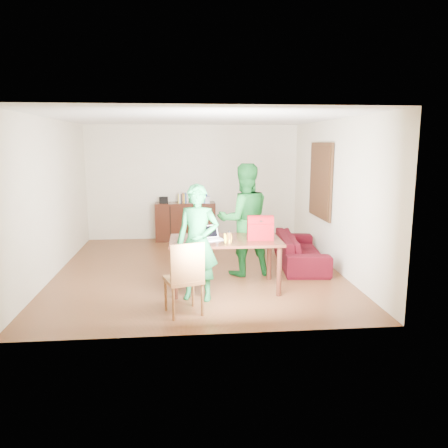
{
  "coord_description": "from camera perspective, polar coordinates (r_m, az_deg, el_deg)",
  "views": [
    {
      "loc": [
        -0.26,
        -7.69,
        2.28
      ],
      "look_at": [
        0.39,
        -0.88,
        1.01
      ],
      "focal_mm": 35.0,
      "sensor_mm": 36.0,
      "label": 1
    }
  ],
  "objects": [
    {
      "name": "bottle",
      "position": [
        6.47,
        0.68,
        -1.77
      ],
      "size": [
        0.08,
        0.08,
        0.19
      ],
      "primitive_type": "cylinder",
      "rotation": [
        0.0,
        0.0,
        -0.23
      ],
      "color": "#543213",
      "rests_on": "table"
    },
    {
      "name": "chair",
      "position": [
        5.96,
        -5.26,
        -8.93
      ],
      "size": [
        0.57,
        0.56,
        1.01
      ],
      "rotation": [
        0.0,
        0.0,
        0.31
      ],
      "color": "brown",
      "rests_on": "ground"
    },
    {
      "name": "sofa",
      "position": [
        8.41,
        9.94,
        -3.32
      ],
      "size": [
        0.97,
        2.04,
        0.58
      ],
      "primitive_type": "imported",
      "rotation": [
        0.0,
        0.0,
        1.47
      ],
      "color": "#340706",
      "rests_on": "ground"
    },
    {
      "name": "person_near",
      "position": [
        6.34,
        -3.45,
        -2.46
      ],
      "size": [
        0.71,
        0.56,
        1.71
      ],
      "primitive_type": "imported",
      "rotation": [
        0.0,
        0.0,
        -0.27
      ],
      "color": "#15622F",
      "rests_on": "ground"
    },
    {
      "name": "person_far",
      "position": [
        7.56,
        2.65,
        0.56
      ],
      "size": [
        1.03,
        0.86,
        1.94
      ],
      "primitive_type": "imported",
      "rotation": [
        0.0,
        0.0,
        3.28
      ],
      "color": "#12511B",
      "rests_on": "ground"
    },
    {
      "name": "table",
      "position": [
        6.82,
        0.16,
        -2.83
      ],
      "size": [
        1.73,
        0.98,
        0.8
      ],
      "rotation": [
        0.0,
        0.0,
        -0.01
      ],
      "color": "black",
      "rests_on": "ground"
    },
    {
      "name": "room",
      "position": [
        7.88,
        -3.48,
        3.45
      ],
      "size": [
        5.2,
        5.7,
        2.9
      ],
      "color": "#452611",
      "rests_on": "ground"
    },
    {
      "name": "bananas",
      "position": [
        6.49,
        0.52,
        -2.32
      ],
      "size": [
        0.18,
        0.13,
        0.06
      ],
      "primitive_type": null,
      "rotation": [
        0.0,
        0.0,
        0.18
      ],
      "color": "gold",
      "rests_on": "table"
    },
    {
      "name": "red_bag",
      "position": [
        6.79,
        4.76,
        -0.77
      ],
      "size": [
        0.42,
        0.26,
        0.29
      ],
      "primitive_type": "cube",
      "rotation": [
        0.0,
        0.0,
        -0.08
      ],
      "color": "maroon",
      "rests_on": "table"
    },
    {
      "name": "laptop",
      "position": [
        6.73,
        -1.47,
        -1.75
      ],
      "size": [
        0.36,
        0.31,
        0.21
      ],
      "rotation": [
        0.0,
        0.0,
        0.38
      ],
      "color": "white",
      "rests_on": "table"
    }
  ]
}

